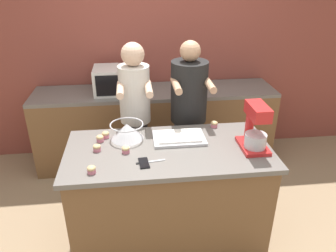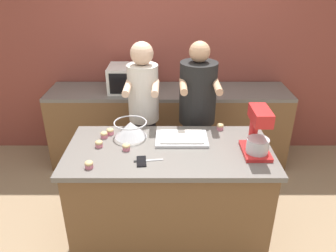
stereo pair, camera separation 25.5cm
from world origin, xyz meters
name	(u,v)px [view 2 (the right image)]	position (x,y,z in m)	size (l,w,h in m)	color
ground_plane	(168,235)	(0.00, 0.00, 0.00)	(16.00, 16.00, 0.00)	#937A5B
back_wall	(167,46)	(0.00, 1.69, 1.35)	(10.00, 0.06, 2.70)	brown
island_counter	(168,195)	(0.00, 0.00, 0.46)	(1.63, 0.80, 0.92)	brown
back_counter	(168,126)	(0.00, 1.34, 0.46)	(2.80, 0.60, 0.92)	brown
person_left	(143,119)	(-0.24, 0.65, 0.87)	(0.31, 0.48, 1.63)	#232328
person_right	(196,121)	(0.27, 0.66, 0.85)	(0.36, 0.51, 1.63)	#33384C
stand_mixer	(256,134)	(0.67, -0.07, 1.08)	(0.20, 0.30, 0.37)	red
mixing_bowl	(129,129)	(-0.32, 0.21, 0.99)	(0.28, 0.28, 0.13)	#BCBCC1
baking_tray	(180,138)	(0.10, 0.14, 0.94)	(0.43, 0.28, 0.04)	#BCBCC1
microwave_oven	(129,78)	(-0.44, 1.34, 1.07)	(0.48, 0.39, 0.29)	silver
cell_phone	(140,161)	(-0.21, -0.20, 0.92)	(0.08, 0.15, 0.01)	black
knife	(145,161)	(-0.17, -0.18, 0.92)	(0.22, 0.05, 0.01)	#BCBCC1
cupcake_0	(88,165)	(-0.58, -0.28, 0.95)	(0.06, 0.06, 0.06)	#D17084
cupcake_1	(125,147)	(-0.34, -0.03, 0.95)	(0.06, 0.06, 0.06)	#D17084
cupcake_2	(109,131)	(-0.51, 0.24, 0.95)	(0.06, 0.06, 0.06)	#D17084
cupcake_3	(98,144)	(-0.56, 0.03, 0.95)	(0.06, 0.06, 0.06)	#D17084
cupcake_4	(219,126)	(0.45, 0.34, 0.95)	(0.06, 0.06, 0.06)	#D17084
cupcake_5	(103,135)	(-0.55, 0.18, 0.95)	(0.06, 0.06, 0.06)	#D17084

